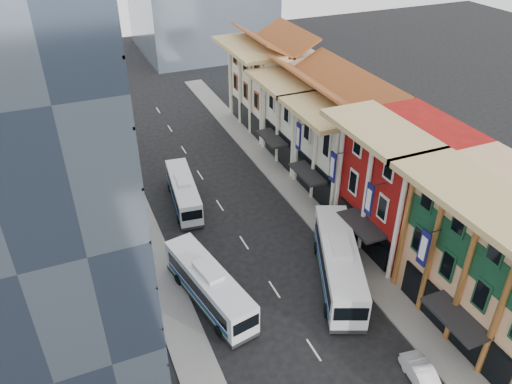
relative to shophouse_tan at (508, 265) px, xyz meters
name	(u,v)px	position (x,y,z in m)	size (l,w,h in m)	color
sidewalk_right	(321,222)	(-5.50, 17.00, -5.92)	(3.00, 90.00, 0.15)	slate
sidewalk_left	(157,265)	(-22.50, 17.00, -5.92)	(3.00, 90.00, 0.15)	slate
shophouse_tan	(508,265)	(0.00, 0.00, 0.00)	(8.00, 14.00, 12.00)	tan
shophouse_red	(405,185)	(0.00, 12.00, 0.00)	(8.00, 10.00, 12.00)	maroon
shophouse_cream_near	(349,150)	(0.00, 21.50, -1.00)	(8.00, 9.00, 10.00)	white
shophouse_cream_mid	(309,119)	(0.00, 30.50, -1.00)	(8.00, 9.00, 10.00)	white
shophouse_cream_far	(273,86)	(0.00, 41.00, -0.50)	(8.00, 12.00, 11.00)	white
office_tower	(14,149)	(-31.00, 14.00, 9.00)	(12.00, 26.00, 30.00)	#374458
office_block_far	(40,123)	(-30.00, 37.00, 1.00)	(10.00, 18.00, 14.00)	gray
bus_left_near	(209,285)	(-19.50, 10.84, -4.22)	(2.59, 11.08, 3.55)	silver
bus_left_far	(184,191)	(-17.41, 25.70, -4.38)	(2.37, 10.13, 3.25)	silver
bus_right	(339,262)	(-8.50, 8.91, -3.96)	(2.98, 12.71, 4.08)	silver
sedan_right	(424,378)	(-8.50, -2.57, -5.29)	(1.50, 4.28, 1.41)	silver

